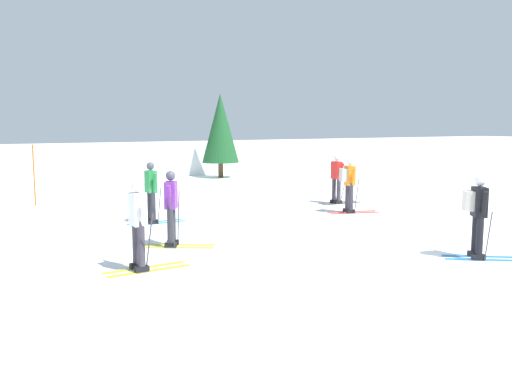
% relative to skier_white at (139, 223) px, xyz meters
% --- Properties ---
extents(ground_plane, '(120.00, 120.00, 0.00)m').
position_rel_skier_white_xyz_m(ground_plane, '(4.43, -1.02, -0.92)').
color(ground_plane, white).
extents(far_snow_ridge, '(80.00, 6.91, 1.66)m').
position_rel_skier_white_xyz_m(far_snow_ridge, '(4.43, 19.97, -0.09)').
color(far_snow_ridge, white).
rests_on(far_snow_ridge, ground).
extents(skier_white, '(1.60, 1.00, 1.71)m').
position_rel_skier_white_xyz_m(skier_white, '(0.00, 0.00, 0.00)').
color(skier_white, gold).
rests_on(skier_white, ground).
extents(skier_black, '(1.49, 1.28, 1.71)m').
position_rel_skier_white_xyz_m(skier_black, '(6.12, -2.81, 0.04)').
color(skier_black, '#237AC6').
rests_on(skier_black, ground).
extents(skier_orange, '(1.63, 0.95, 1.71)m').
position_rel_skier_white_xyz_m(skier_orange, '(7.82, 2.85, 0.04)').
color(skier_orange, red).
rests_on(skier_orange, ground).
extents(skier_green, '(1.61, 1.00, 1.71)m').
position_rel_skier_white_xyz_m(skier_green, '(2.00, 4.45, -0.00)').
color(skier_green, '#237AC6').
rests_on(skier_green, ground).
extents(skier_purple, '(1.53, 1.20, 1.71)m').
position_rel_skier_white_xyz_m(skier_purple, '(1.32, 1.52, 0.00)').
color(skier_purple, gold).
rests_on(skier_purple, ground).
extents(skier_red, '(1.63, 1.00, 1.71)m').
position_rel_skier_white_xyz_m(skier_red, '(8.84, 4.57, 0.00)').
color(skier_red, black).
rests_on(skier_red, ground).
extents(trail_marker_pole, '(0.05, 0.05, 2.08)m').
position_rel_skier_white_xyz_m(trail_marker_pole, '(-0.11, 9.71, 0.12)').
color(trail_marker_pole, '#C65614').
rests_on(trail_marker_pole, ground).
extents(conifer_far_right, '(1.93, 1.93, 4.37)m').
position_rel_skier_white_xyz_m(conifer_far_right, '(9.95, 14.94, 1.65)').
color(conifer_far_right, '#513823').
rests_on(conifer_far_right, ground).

